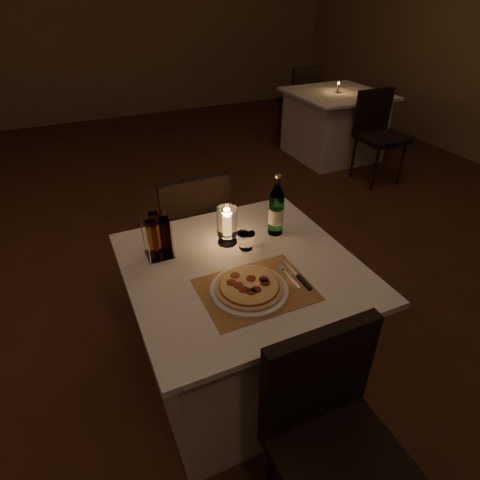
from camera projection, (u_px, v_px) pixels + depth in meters
name	position (u px, v px, depth m)	size (l,w,h in m)	color
floor	(187.00, 366.00, 2.25)	(8.00, 10.00, 0.02)	#4C2918
wall_back	(59.00, 6.00, 5.23)	(8.00, 0.02, 3.00)	#896E50
main_table	(242.00, 324.00, 1.99)	(1.00, 1.00, 0.74)	white
chair_near	(330.00, 426.00, 1.35)	(0.42, 0.42, 0.90)	black
chair_far	(193.00, 226.00, 2.43)	(0.42, 0.42, 0.90)	black
placemat	(256.00, 289.00, 1.64)	(0.45, 0.34, 0.00)	#AF773C
plate	(249.00, 290.00, 1.63)	(0.32, 0.32, 0.01)	white
pizza	(249.00, 287.00, 1.62)	(0.28, 0.28, 0.02)	#D8B77F
fork	(287.00, 274.00, 1.72)	(0.02, 0.18, 0.00)	silver
knife	(301.00, 279.00, 1.69)	(0.02, 0.22, 0.01)	black
tumbler	(246.00, 241.00, 1.87)	(0.08, 0.08, 0.08)	white
water_bottle	(276.00, 211.00, 1.94)	(0.08, 0.08, 0.31)	#61B46D
hurricane_candle	(227.00, 223.00, 1.88)	(0.10, 0.10, 0.19)	white
cruet_caddy	(158.00, 238.00, 1.79)	(0.12, 0.12, 0.21)	white
neighbor_table_right	(333.00, 125.00, 4.69)	(1.00, 1.00, 0.74)	white
neighbor_chair_ra	(377.00, 127.00, 4.05)	(0.42, 0.42, 0.90)	black
neighbor_chair_rb	(302.00, 96.00, 5.13)	(0.42, 0.42, 0.90)	black
neighbor_candle_right	(338.00, 88.00, 4.46)	(0.03, 0.03, 0.11)	white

